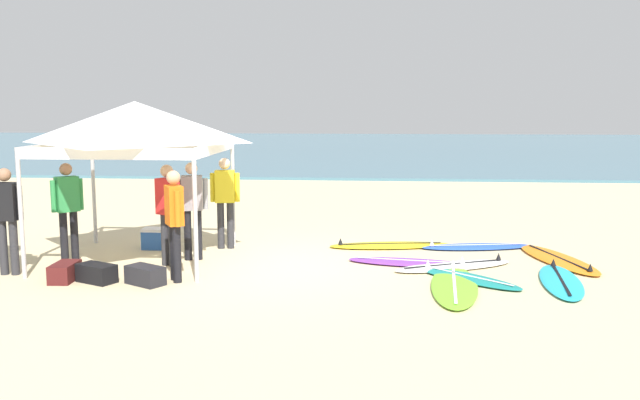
{
  "coord_description": "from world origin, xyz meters",
  "views": [
    {
      "loc": [
        1.83,
        -11.1,
        2.71
      ],
      "look_at": [
        0.84,
        0.94,
        1.0
      ],
      "focal_mm": 38.34,
      "sensor_mm": 36.0,
      "label": 1
    }
  ],
  "objects_px": {
    "person_green": "(68,205)",
    "person_red": "(168,208)",
    "surfboard_white": "(454,266)",
    "person_grey": "(192,204)",
    "gear_bag_by_pole": "(145,275)",
    "surfboard_blue": "(476,247)",
    "surfboard_orange": "(558,259)",
    "person_orange": "(174,218)",
    "person_yellow": "(225,196)",
    "person_black": "(7,214)",
    "gear_bag_near_tent": "(97,273)",
    "canopy_tent": "(135,123)",
    "surfboard_teal": "(467,278)",
    "surfboard_cyan": "(561,281)",
    "surfboard_yellow": "(389,245)",
    "cooler_box": "(156,238)",
    "gear_bag_on_sand": "(65,272)",
    "surfboard_purple": "(411,262)",
    "surfboard_lime": "(454,285)"
  },
  "relations": [
    {
      "from": "gear_bag_on_sand",
      "to": "cooler_box",
      "type": "relative_size",
      "value": 1.2
    },
    {
      "from": "surfboard_white",
      "to": "gear_bag_by_pole",
      "type": "bearing_deg",
      "value": -163.26
    },
    {
      "from": "surfboard_white",
      "to": "gear_bag_on_sand",
      "type": "height_order",
      "value": "gear_bag_on_sand"
    },
    {
      "from": "surfboard_yellow",
      "to": "person_orange",
      "type": "height_order",
      "value": "person_orange"
    },
    {
      "from": "canopy_tent",
      "to": "person_orange",
      "type": "bearing_deg",
      "value": -52.24
    },
    {
      "from": "gear_bag_by_pole",
      "to": "cooler_box",
      "type": "xyz_separation_m",
      "value": [
        -0.65,
        2.53,
        0.06
      ]
    },
    {
      "from": "gear_bag_by_pole",
      "to": "surfboard_yellow",
      "type": "bearing_deg",
      "value": 39.05
    },
    {
      "from": "surfboard_yellow",
      "to": "person_grey",
      "type": "bearing_deg",
      "value": -158.69
    },
    {
      "from": "cooler_box",
      "to": "surfboard_blue",
      "type": "bearing_deg",
      "value": 4.87
    },
    {
      "from": "surfboard_blue",
      "to": "person_red",
      "type": "relative_size",
      "value": 1.27
    },
    {
      "from": "canopy_tent",
      "to": "surfboard_teal",
      "type": "relative_size",
      "value": 1.64
    },
    {
      "from": "person_orange",
      "to": "person_grey",
      "type": "distance_m",
      "value": 1.46
    },
    {
      "from": "person_black",
      "to": "gear_bag_near_tent",
      "type": "distance_m",
      "value": 1.82
    },
    {
      "from": "surfboard_purple",
      "to": "person_red",
      "type": "xyz_separation_m",
      "value": [
        -4.06,
        -0.43,
        0.95
      ]
    },
    {
      "from": "surfboard_white",
      "to": "person_grey",
      "type": "height_order",
      "value": "person_grey"
    },
    {
      "from": "surfboard_blue",
      "to": "surfboard_orange",
      "type": "bearing_deg",
      "value": -37.05
    },
    {
      "from": "surfboard_yellow",
      "to": "surfboard_blue",
      "type": "bearing_deg",
      "value": 0.44
    },
    {
      "from": "surfboard_yellow",
      "to": "surfboard_orange",
      "type": "bearing_deg",
      "value": -18.07
    },
    {
      "from": "surfboard_purple",
      "to": "surfboard_white",
      "type": "relative_size",
      "value": 1.0
    },
    {
      "from": "surfboard_white",
      "to": "canopy_tent",
      "type": "bearing_deg",
      "value": 178.48
    },
    {
      "from": "canopy_tent",
      "to": "gear_bag_by_pole",
      "type": "bearing_deg",
      "value": -68.09
    },
    {
      "from": "surfboard_yellow",
      "to": "surfboard_white",
      "type": "height_order",
      "value": "same"
    },
    {
      "from": "surfboard_yellow",
      "to": "gear_bag_on_sand",
      "type": "distance_m",
      "value": 5.82
    },
    {
      "from": "surfboard_teal",
      "to": "surfboard_cyan",
      "type": "xyz_separation_m",
      "value": [
        1.39,
        -0.1,
        -0.0
      ]
    },
    {
      "from": "cooler_box",
      "to": "gear_bag_near_tent",
      "type": "bearing_deg",
      "value": -93.09
    },
    {
      "from": "person_orange",
      "to": "person_yellow",
      "type": "distance_m",
      "value": 2.45
    },
    {
      "from": "person_green",
      "to": "gear_bag_near_tent",
      "type": "xyz_separation_m",
      "value": [
        1.01,
        -1.28,
        -0.85
      ]
    },
    {
      "from": "surfboard_blue",
      "to": "person_green",
      "type": "bearing_deg",
      "value": -166.73
    },
    {
      "from": "surfboard_teal",
      "to": "cooler_box",
      "type": "xyz_separation_m",
      "value": [
        -5.53,
        1.86,
        0.16
      ]
    },
    {
      "from": "person_red",
      "to": "person_black",
      "type": "xyz_separation_m",
      "value": [
        -2.36,
        -0.79,
        0.0
      ]
    },
    {
      "from": "gear_bag_near_tent",
      "to": "person_yellow",
      "type": "bearing_deg",
      "value": 61.13
    },
    {
      "from": "person_grey",
      "to": "surfboard_white",
      "type": "bearing_deg",
      "value": -3.18
    },
    {
      "from": "surfboard_lime",
      "to": "gear_bag_on_sand",
      "type": "xyz_separation_m",
      "value": [
        -5.94,
        -0.1,
        0.1
      ]
    },
    {
      "from": "surfboard_blue",
      "to": "person_yellow",
      "type": "height_order",
      "value": "person_yellow"
    },
    {
      "from": "gear_bag_by_pole",
      "to": "person_grey",
      "type": "bearing_deg",
      "value": 80.27
    },
    {
      "from": "surfboard_cyan",
      "to": "person_yellow",
      "type": "height_order",
      "value": "person_yellow"
    },
    {
      "from": "gear_bag_by_pole",
      "to": "surfboard_white",
      "type": "bearing_deg",
      "value": 16.74
    },
    {
      "from": "surfboard_white",
      "to": "person_green",
      "type": "height_order",
      "value": "person_green"
    },
    {
      "from": "surfboard_teal",
      "to": "canopy_tent",
      "type": "bearing_deg",
      "value": 170.62
    },
    {
      "from": "surfboard_cyan",
      "to": "gear_bag_by_pole",
      "type": "distance_m",
      "value": 6.3
    },
    {
      "from": "surfboard_yellow",
      "to": "gear_bag_by_pole",
      "type": "bearing_deg",
      "value": -140.95
    },
    {
      "from": "surfboard_orange",
      "to": "surfboard_cyan",
      "type": "relative_size",
      "value": 1.12
    },
    {
      "from": "person_red",
      "to": "gear_bag_by_pole",
      "type": "distance_m",
      "value": 1.47
    },
    {
      "from": "person_yellow",
      "to": "gear_bag_near_tent",
      "type": "bearing_deg",
      "value": -118.87
    },
    {
      "from": "gear_bag_by_pole",
      "to": "person_red",
      "type": "bearing_deg",
      "value": 89.78
    },
    {
      "from": "surfboard_lime",
      "to": "cooler_box",
      "type": "bearing_deg",
      "value": 156.22
    },
    {
      "from": "person_green",
      "to": "person_red",
      "type": "height_order",
      "value": "same"
    },
    {
      "from": "surfboard_teal",
      "to": "surfboard_yellow",
      "type": "distance_m",
      "value": 2.63
    },
    {
      "from": "person_grey",
      "to": "gear_bag_on_sand",
      "type": "distance_m",
      "value": 2.4
    },
    {
      "from": "surfboard_teal",
      "to": "person_green",
      "type": "distance_m",
      "value": 6.78
    }
  ]
}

